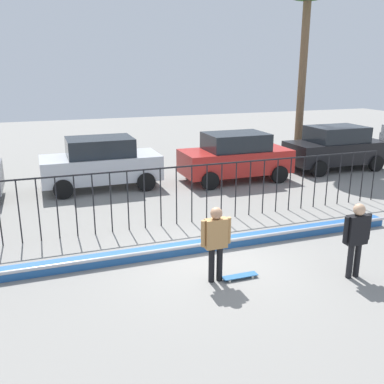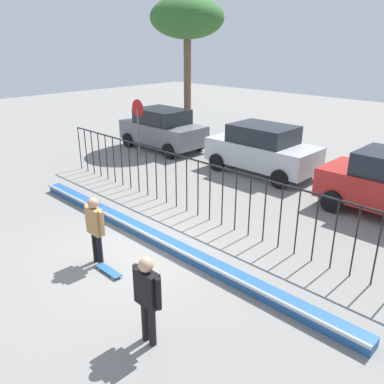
{
  "view_description": "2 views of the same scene",
  "coord_description": "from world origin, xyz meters",
  "px_view_note": "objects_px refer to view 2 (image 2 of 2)",
  "views": [
    {
      "loc": [
        -3.6,
        -8.44,
        4.42
      ],
      "look_at": [
        0.1,
        1.84,
        1.24
      ],
      "focal_mm": 40.63,
      "sensor_mm": 36.0,
      "label": 1
    },
    {
      "loc": [
        6.93,
        -4.97,
        4.93
      ],
      "look_at": [
        0.06,
        2.07,
        1.11
      ],
      "focal_mm": 36.88,
      "sensor_mm": 36.0,
      "label": 2
    }
  ],
  "objects_px": {
    "parked_car_gray": "(162,129)",
    "stop_sign": "(138,120)",
    "skateboard": "(109,270)",
    "camera_operator": "(147,293)",
    "skateboarder": "(95,225)",
    "palm_tree_short": "(187,20)",
    "parked_car_silver": "(262,149)"
  },
  "relations": [
    {
      "from": "parked_car_silver",
      "to": "palm_tree_short",
      "type": "height_order",
      "value": "palm_tree_short"
    },
    {
      "from": "parked_car_gray",
      "to": "stop_sign",
      "type": "distance_m",
      "value": 1.65
    },
    {
      "from": "skateboarder",
      "to": "stop_sign",
      "type": "relative_size",
      "value": 0.66
    },
    {
      "from": "stop_sign",
      "to": "skateboarder",
      "type": "bearing_deg",
      "value": -44.62
    },
    {
      "from": "skateboarder",
      "to": "palm_tree_short",
      "type": "distance_m",
      "value": 13.07
    },
    {
      "from": "parked_car_gray",
      "to": "palm_tree_short",
      "type": "xyz_separation_m",
      "value": [
        -0.26,
        1.95,
        4.81
      ]
    },
    {
      "from": "palm_tree_short",
      "to": "skateboard",
      "type": "bearing_deg",
      "value": -53.3
    },
    {
      "from": "camera_operator",
      "to": "stop_sign",
      "type": "distance_m",
      "value": 11.99
    },
    {
      "from": "camera_operator",
      "to": "parked_car_silver",
      "type": "height_order",
      "value": "parked_car_silver"
    },
    {
      "from": "skateboard",
      "to": "stop_sign",
      "type": "distance_m",
      "value": 9.83
    },
    {
      "from": "skateboard",
      "to": "parked_car_silver",
      "type": "xyz_separation_m",
      "value": [
        -1.69,
        8.31,
        0.91
      ]
    },
    {
      "from": "parked_car_silver",
      "to": "stop_sign",
      "type": "xyz_separation_m",
      "value": [
        -5.43,
        -1.72,
        0.64
      ]
    },
    {
      "from": "camera_operator",
      "to": "parked_car_gray",
      "type": "distance_m",
      "value": 13.04
    },
    {
      "from": "parked_car_gray",
      "to": "stop_sign",
      "type": "xyz_separation_m",
      "value": [
        0.11,
        -1.51,
        0.64
      ]
    },
    {
      "from": "skateboard",
      "to": "camera_operator",
      "type": "relative_size",
      "value": 0.48
    },
    {
      "from": "skateboard",
      "to": "skateboarder",
      "type": "bearing_deg",
      "value": -175.09
    },
    {
      "from": "skateboarder",
      "to": "palm_tree_short",
      "type": "relative_size",
      "value": 0.24
    },
    {
      "from": "camera_operator",
      "to": "stop_sign",
      "type": "xyz_separation_m",
      "value": [
        -9.46,
        7.35,
        0.61
      ]
    },
    {
      "from": "skateboarder",
      "to": "camera_operator",
      "type": "height_order",
      "value": "camera_operator"
    },
    {
      "from": "palm_tree_short",
      "to": "camera_operator",
      "type": "bearing_deg",
      "value": -47.72
    },
    {
      "from": "parked_car_gray",
      "to": "palm_tree_short",
      "type": "bearing_deg",
      "value": 93.94
    },
    {
      "from": "palm_tree_short",
      "to": "stop_sign",
      "type": "bearing_deg",
      "value": -83.84
    },
    {
      "from": "camera_operator",
      "to": "stop_sign",
      "type": "height_order",
      "value": "stop_sign"
    },
    {
      "from": "skateboarder",
      "to": "stop_sign",
      "type": "height_order",
      "value": "stop_sign"
    },
    {
      "from": "parked_car_silver",
      "to": "palm_tree_short",
      "type": "distance_m",
      "value": 7.74
    },
    {
      "from": "skateboard",
      "to": "palm_tree_short",
      "type": "xyz_separation_m",
      "value": [
        -7.5,
        10.06,
        5.73
      ]
    },
    {
      "from": "parked_car_gray",
      "to": "stop_sign",
      "type": "relative_size",
      "value": 1.72
    },
    {
      "from": "skateboarder",
      "to": "stop_sign",
      "type": "bearing_deg",
      "value": 145.18
    },
    {
      "from": "skateboard",
      "to": "palm_tree_short",
      "type": "height_order",
      "value": "palm_tree_short"
    },
    {
      "from": "camera_operator",
      "to": "palm_tree_short",
      "type": "relative_size",
      "value": 0.24
    },
    {
      "from": "skateboard",
      "to": "stop_sign",
      "type": "relative_size",
      "value": 0.32
    },
    {
      "from": "camera_operator",
      "to": "parked_car_silver",
      "type": "distance_m",
      "value": 9.92
    }
  ]
}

